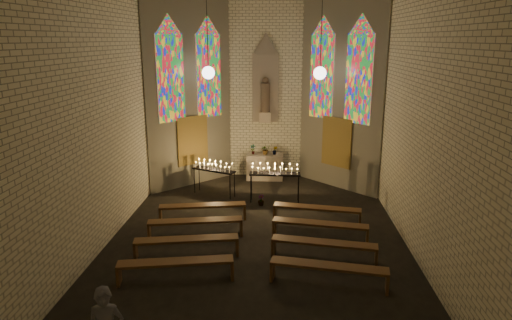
{
  "coord_description": "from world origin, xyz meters",
  "views": [
    {
      "loc": [
        0.61,
        -11.62,
        5.32
      ],
      "look_at": [
        -0.11,
        1.42,
        1.84
      ],
      "focal_mm": 32.0,
      "sensor_mm": 36.0,
      "label": 1
    }
  ],
  "objects_px": {
    "votive_stand_right": "(275,171)",
    "altar": "(265,167)",
    "aisle_flower_pot": "(261,200)",
    "votive_stand_left": "(214,168)"
  },
  "relations": [
    {
      "from": "altar",
      "to": "votive_stand_right",
      "type": "xyz_separation_m",
      "value": [
        0.43,
        -2.52,
        0.57
      ]
    },
    {
      "from": "altar",
      "to": "votive_stand_right",
      "type": "distance_m",
      "value": 2.62
    },
    {
      "from": "votive_stand_right",
      "to": "altar",
      "type": "bearing_deg",
      "value": 99.67
    },
    {
      "from": "aisle_flower_pot",
      "to": "votive_stand_right",
      "type": "relative_size",
      "value": 0.22
    },
    {
      "from": "altar",
      "to": "votive_stand_left",
      "type": "relative_size",
      "value": 0.88
    },
    {
      "from": "aisle_flower_pot",
      "to": "votive_stand_right",
      "type": "distance_m",
      "value": 1.06
    },
    {
      "from": "aisle_flower_pot",
      "to": "votive_stand_left",
      "type": "relative_size",
      "value": 0.23
    },
    {
      "from": "aisle_flower_pot",
      "to": "votive_stand_right",
      "type": "height_order",
      "value": "votive_stand_right"
    },
    {
      "from": "votive_stand_left",
      "to": "votive_stand_right",
      "type": "bearing_deg",
      "value": 9.87
    },
    {
      "from": "altar",
      "to": "aisle_flower_pot",
      "type": "height_order",
      "value": "altar"
    }
  ]
}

